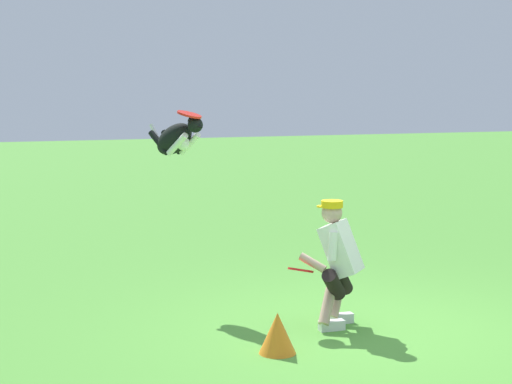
# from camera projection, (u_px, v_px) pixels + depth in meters

# --- Properties ---
(ground_plane) EXTENTS (60.00, 60.00, 0.00)m
(ground_plane) POSITION_uv_depth(u_px,v_px,m) (370.00, 333.00, 8.40)
(ground_plane) COLOR #4F9536
(person) EXTENTS (0.71, 0.58, 1.29)m
(person) POSITION_uv_depth(u_px,v_px,m) (337.00, 260.00, 8.54)
(person) COLOR silver
(person) RESTS_ON ground_plane
(dog) EXTENTS (0.52, 0.95, 0.55)m
(dog) POSITION_uv_depth(u_px,v_px,m) (177.00, 139.00, 9.56)
(dog) COLOR black
(frisbee_flying) EXTENTS (0.34, 0.34, 0.12)m
(frisbee_flying) POSITION_uv_depth(u_px,v_px,m) (189.00, 114.00, 9.25)
(frisbee_flying) COLOR red
(frisbee_held) EXTENTS (0.32, 0.32, 0.11)m
(frisbee_held) POSITION_uv_depth(u_px,v_px,m) (301.00, 270.00, 8.45)
(frisbee_held) COLOR red
(frisbee_held) RESTS_ON person
(training_cone) EXTENTS (0.34, 0.34, 0.38)m
(training_cone) POSITION_uv_depth(u_px,v_px,m) (277.00, 333.00, 7.75)
(training_cone) COLOR orange
(training_cone) RESTS_ON ground_plane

